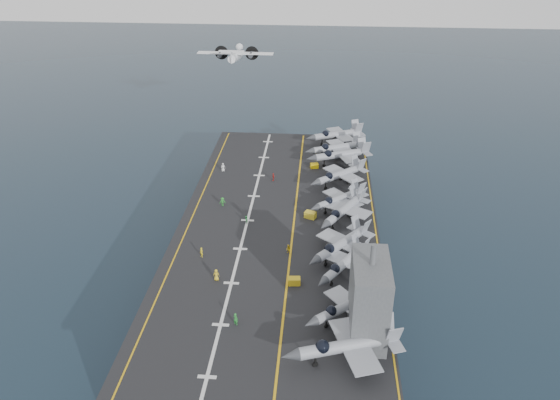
# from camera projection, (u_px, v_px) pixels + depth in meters

# --- Properties ---
(ground) EXTENTS (500.00, 500.00, 0.00)m
(ground) POSITION_uv_depth(u_px,v_px,m) (278.00, 266.00, 110.26)
(ground) COLOR #142135
(ground) RESTS_ON ground
(hull) EXTENTS (36.00, 90.00, 10.00)m
(hull) POSITION_uv_depth(u_px,v_px,m) (278.00, 245.00, 107.88)
(hull) COLOR #56595E
(hull) RESTS_ON ground
(flight_deck) EXTENTS (38.00, 92.00, 0.40)m
(flight_deck) POSITION_uv_depth(u_px,v_px,m) (278.00, 223.00, 105.40)
(flight_deck) COLOR black
(flight_deck) RESTS_ON hull
(foul_line) EXTENTS (0.35, 90.00, 0.02)m
(foul_line) POSITION_uv_depth(u_px,v_px,m) (294.00, 222.00, 105.08)
(foul_line) COLOR gold
(foul_line) RESTS_ON flight_deck
(landing_centerline) EXTENTS (0.50, 90.00, 0.02)m
(landing_centerline) POSITION_uv_depth(u_px,v_px,m) (248.00, 220.00, 105.71)
(landing_centerline) COLOR silver
(landing_centerline) RESTS_ON flight_deck
(deck_edge_port) EXTENTS (0.25, 90.00, 0.02)m
(deck_edge_port) POSITION_uv_depth(u_px,v_px,m) (192.00, 218.00, 106.48)
(deck_edge_port) COLOR gold
(deck_edge_port) RESTS_ON flight_deck
(deck_edge_stbd) EXTENTS (0.25, 90.00, 0.02)m
(deck_edge_stbd) POSITION_uv_depth(u_px,v_px,m) (375.00, 225.00, 104.00)
(deck_edge_stbd) COLOR gold
(deck_edge_stbd) RESTS_ON flight_deck
(island_superstructure) EXTENTS (5.00, 10.00, 15.00)m
(island_superstructure) POSITION_uv_depth(u_px,v_px,m) (370.00, 291.00, 74.39)
(island_superstructure) COLOR #56595E
(island_superstructure) RESTS_ON flight_deck
(fighter_jet_0) EXTENTS (18.74, 15.32, 5.62)m
(fighter_jet_0) POSITION_uv_depth(u_px,v_px,m) (348.00, 344.00, 71.94)
(fighter_jet_0) COLOR #939CA2
(fighter_jet_0) RESTS_ON flight_deck
(fighter_jet_1) EXTENTS (16.25, 15.58, 4.71)m
(fighter_jet_1) POSITION_uv_depth(u_px,v_px,m) (347.00, 305.00, 79.71)
(fighter_jet_1) COLOR #909A9F
(fighter_jet_1) RESTS_ON flight_deck
(fighter_jet_2) EXTENTS (15.34, 16.77, 4.84)m
(fighter_jet_2) POSITION_uv_depth(u_px,v_px,m) (345.00, 262.00, 89.27)
(fighter_jet_2) COLOR #8E969D
(fighter_jet_2) RESTS_ON flight_deck
(fighter_jet_3) EXTENTS (17.30, 18.05, 5.24)m
(fighter_jet_3) POSITION_uv_depth(u_px,v_px,m) (341.00, 243.00, 93.88)
(fighter_jet_3) COLOR #8E959E
(fighter_jet_3) RESTS_ON flight_deck
(fighter_jet_4) EXTENTS (16.11, 17.82, 5.15)m
(fighter_jet_4) POSITION_uv_depth(u_px,v_px,m) (344.00, 209.00, 104.39)
(fighter_jet_4) COLOR #A0AAB1
(fighter_jet_4) RESTS_ON flight_deck
(fighter_jet_5) EXTENTS (16.15, 15.71, 4.70)m
(fighter_jet_5) POSITION_uv_depth(u_px,v_px,m) (340.00, 198.00, 108.82)
(fighter_jet_5) COLOR gray
(fighter_jet_5) RESTS_ON flight_deck
(fighter_jet_6) EXTENTS (17.45, 16.98, 5.08)m
(fighter_jet_6) POSITION_uv_depth(u_px,v_px,m) (340.00, 174.00, 118.18)
(fighter_jet_6) COLOR gray
(fighter_jet_6) RESTS_ON flight_deck
(fighter_jet_7) EXTENTS (18.41, 15.60, 5.42)m
(fighter_jet_7) POSITION_uv_depth(u_px,v_px,m) (342.00, 154.00, 127.30)
(fighter_jet_7) COLOR #8F989E
(fighter_jet_7) RESTS_ON flight_deck
(fighter_jet_8) EXTENTS (17.92, 15.36, 5.25)m
(fighter_jet_8) POSITION_uv_depth(u_px,v_px,m) (338.00, 147.00, 131.17)
(fighter_jet_8) COLOR gray
(fighter_jet_8) RESTS_ON flight_deck
(tow_cart_a) EXTENTS (2.05, 1.43, 1.17)m
(tow_cart_a) POSITION_uv_depth(u_px,v_px,m) (294.00, 281.00, 87.72)
(tow_cart_a) COLOR gold
(tow_cart_a) RESTS_ON flight_deck
(tow_cart_b) EXTENTS (2.52, 2.12, 1.29)m
(tow_cart_b) POSITION_uv_depth(u_px,v_px,m) (310.00, 215.00, 106.32)
(tow_cart_b) COLOR gold
(tow_cart_b) RESTS_ON flight_deck
(tow_cart_c) EXTENTS (1.97, 1.45, 1.08)m
(tow_cart_c) POSITION_uv_depth(u_px,v_px,m) (314.00, 166.00, 126.54)
(tow_cart_c) COLOR yellow
(tow_cart_c) RESTS_ON flight_deck
(crew_0) EXTENTS (1.26, 0.87, 2.05)m
(crew_0) POSITION_uv_depth(u_px,v_px,m) (216.00, 275.00, 88.45)
(crew_0) COLOR gold
(crew_0) RESTS_ON flight_deck
(crew_1) EXTENTS (1.31, 1.28, 1.83)m
(crew_1) POSITION_uv_depth(u_px,v_px,m) (201.00, 252.00, 94.38)
(crew_1) COLOR yellow
(crew_1) RESTS_ON flight_deck
(crew_2) EXTENTS (0.72, 1.01, 1.61)m
(crew_2) POSITION_uv_depth(u_px,v_px,m) (246.00, 220.00, 104.41)
(crew_2) COLOR green
(crew_2) RESTS_ON flight_deck
(crew_3) EXTENTS (1.29, 1.03, 1.89)m
(crew_3) POSITION_uv_depth(u_px,v_px,m) (223.00, 202.00, 110.41)
(crew_3) COLOR green
(crew_3) RESTS_ON flight_deck
(crew_4) EXTENTS (1.05, 1.28, 1.82)m
(crew_4) POSITION_uv_depth(u_px,v_px,m) (273.00, 177.00, 120.59)
(crew_4) COLOR red
(crew_4) RESTS_ON flight_deck
(crew_5) EXTENTS (1.38, 1.16, 1.96)m
(crew_5) POSITION_uv_depth(u_px,v_px,m) (223.00, 167.00, 124.84)
(crew_5) COLOR white
(crew_5) RESTS_ON flight_deck
(crew_6) EXTENTS (1.48, 1.33, 2.06)m
(crew_6) POSITION_uv_depth(u_px,v_px,m) (236.00, 319.00, 79.04)
(crew_6) COLOR #268531
(crew_6) RESTS_ON flight_deck
(crew_7) EXTENTS (1.28, 1.21, 1.77)m
(crew_7) POSITION_uv_depth(u_px,v_px,m) (289.00, 249.00, 95.26)
(crew_7) COLOR yellow
(crew_7) RESTS_ON flight_deck
(transport_plane) EXTENTS (19.76, 13.50, 4.67)m
(transport_plane) POSITION_uv_depth(u_px,v_px,m) (236.00, 58.00, 141.76)
(transport_plane) COLOR white
(fighter_jet_9) EXTENTS (17.92, 15.36, 5.25)m
(fighter_jet_9) POSITION_uv_depth(u_px,v_px,m) (337.00, 134.00, 138.62)
(fighter_jet_9) COLOR gray
(fighter_jet_9) RESTS_ON flight_deck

